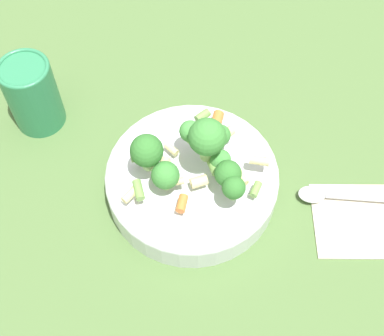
% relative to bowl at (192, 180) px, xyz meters
% --- Properties ---
extents(ground_plane, '(3.00, 3.00, 0.00)m').
position_rel_bowl_xyz_m(ground_plane, '(0.00, 0.00, -0.02)').
color(ground_plane, '#4C6B38').
extents(bowl, '(0.23, 0.23, 0.05)m').
position_rel_bowl_xyz_m(bowl, '(0.00, 0.00, 0.00)').
color(bowl, silver).
rests_on(bowl, ground_plane).
extents(pasta_salad, '(0.15, 0.19, 0.09)m').
position_rel_bowl_xyz_m(pasta_salad, '(-0.00, -0.00, 0.06)').
color(pasta_salad, '#8CB766').
rests_on(pasta_salad, bowl).
extents(cup, '(0.07, 0.07, 0.11)m').
position_rel_bowl_xyz_m(cup, '(0.13, 0.22, 0.03)').
color(cup, '#2D7F51').
rests_on(cup, ground_plane).
extents(napkin, '(0.12, 0.17, 0.01)m').
position_rel_bowl_xyz_m(napkin, '(-0.06, -0.24, -0.02)').
color(napkin, beige).
rests_on(napkin, ground_plane).
extents(spoon, '(0.04, 0.19, 0.01)m').
position_rel_bowl_xyz_m(spoon, '(-0.03, -0.20, -0.01)').
color(spoon, silver).
rests_on(spoon, napkin).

